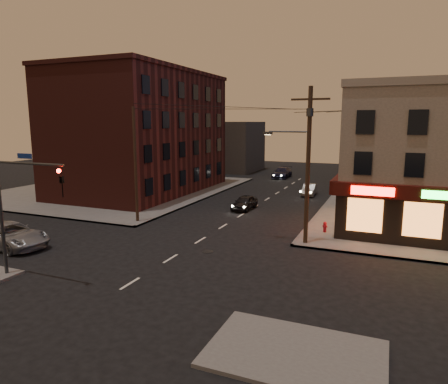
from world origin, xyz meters
The scene contains 15 objects.
ground centered at (0.00, 0.00, 0.00)m, with size 120.00×120.00×0.00m, color black.
sidewalk_nw centered at (-18.00, 19.00, 0.07)m, with size 24.00×28.00×0.15m, color #514F4C.
brick_apartment centered at (-14.50, 19.00, 6.65)m, with size 12.00×20.00×13.00m, color #4B1B18.
bg_building_ne_a centered at (14.00, 38.00, 3.50)m, with size 10.00×12.00×7.00m, color #3F3D3A.
bg_building_nw centered at (-13.00, 42.00, 4.00)m, with size 9.00×10.00×8.00m, color #3F3D3A.
bg_building_ne_b centered at (12.00, 52.00, 3.00)m, with size 8.00×8.00×6.00m, color #3F3D3A.
utility_pole_main centered at (6.68, 5.80, 5.76)m, with size 4.20×0.44×10.00m.
utility_pole_far centered at (6.80, 32.00, 4.65)m, with size 0.26×0.26×9.00m, color #382619.
utility_pole_west centered at (-6.80, 6.50, 4.65)m, with size 0.24×0.24×9.00m, color #382619.
traffic_signal centered at (-5.57, -5.60, 4.16)m, with size 4.49×0.32×6.47m.
suv_cross centered at (-10.69, -2.02, 0.78)m, with size 2.60×5.64×1.57m, color gray.
sedan_near centered at (-0.50, 14.35, 0.65)m, with size 1.53×3.80×1.29m, color black.
sedan_mid centered at (3.62, 24.02, 0.62)m, with size 1.31×3.76×1.24m, color slate.
sedan_far centered at (-2.69, 36.50, 0.74)m, with size 2.07×5.10×1.48m, color black.
fire_hydrant centered at (7.59, 8.85, 0.57)m, with size 0.35×0.35×0.77m.
Camera 1 is at (11.58, -19.56, 7.96)m, focal length 32.00 mm.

